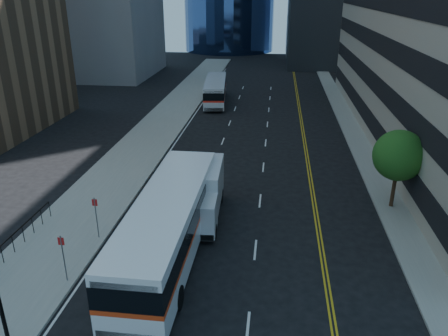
% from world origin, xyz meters
% --- Properties ---
extents(ground, '(160.00, 160.00, 0.00)m').
position_xyz_m(ground, '(0.00, 0.00, 0.00)').
color(ground, black).
rests_on(ground, ground).
extents(sidewalk_west, '(5.00, 90.00, 0.15)m').
position_xyz_m(sidewalk_west, '(-10.50, 25.00, 0.07)').
color(sidewalk_west, gray).
rests_on(sidewalk_west, ground).
extents(sidewalk_east, '(2.00, 90.00, 0.15)m').
position_xyz_m(sidewalk_east, '(9.00, 25.00, 0.07)').
color(sidewalk_east, gray).
rests_on(sidewalk_east, ground).
extents(street_tree, '(3.20, 3.20, 5.10)m').
position_xyz_m(street_tree, '(9.00, 8.00, 3.64)').
color(street_tree, '#332114').
rests_on(street_tree, sidewalk_east).
extents(bus_front, '(3.04, 13.46, 3.47)m').
position_xyz_m(bus_front, '(-4.00, 0.92, 1.89)').
color(bus_front, white).
rests_on(bus_front, ground).
extents(bus_rear, '(3.44, 11.17, 2.83)m').
position_xyz_m(bus_rear, '(-6.23, 34.82, 1.55)').
color(bus_rear, silver).
rests_on(bus_rear, ground).
extents(box_truck, '(2.50, 6.58, 3.11)m').
position_xyz_m(box_truck, '(-3.00, 5.36, 1.64)').
color(box_truck, silver).
rests_on(box_truck, ground).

